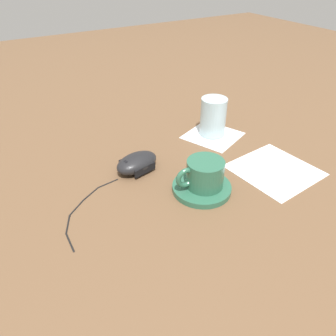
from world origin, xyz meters
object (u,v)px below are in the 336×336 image
computer_mouse (137,163)px  drinking_glass (213,117)px  saucer (202,188)px  coffee_cup (204,174)px

computer_mouse → drinking_glass: size_ratio=1.13×
computer_mouse → drinking_glass: bearing=-78.7°
saucer → computer_mouse: (0.13, 0.08, 0.01)m
saucer → drinking_glass: (0.18, -0.16, 0.05)m
saucer → coffee_cup: 0.03m
coffee_cup → drinking_glass: size_ratio=1.05×
saucer → coffee_cup: size_ratio=1.17×
saucer → coffee_cup: (-0.00, -0.00, 0.03)m
coffee_cup → computer_mouse: 0.16m
coffee_cup → computer_mouse: (0.13, 0.08, -0.02)m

